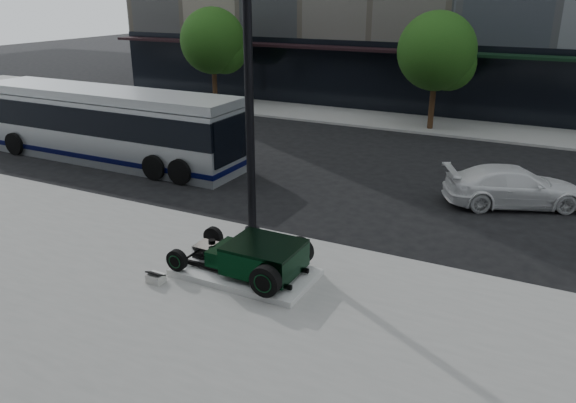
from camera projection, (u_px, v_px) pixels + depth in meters
The scene contains 9 objects.
ground at pixel (300, 211), 18.07m from camera, with size 120.00×120.00×0.00m, color black.
sidewalk_far at pixel (415, 123), 29.72m from camera, with size 70.00×4.00×0.12m, color gray.
street_trees at pixel (440, 54), 27.15m from camera, with size 29.80×3.80×5.70m.
display_plinth at pixel (245, 272), 13.75m from camera, with size 3.40×1.80×0.15m, color silver.
hot_rod at pixel (257, 257), 13.43m from camera, with size 3.22×2.00×0.81m.
info_plaque at pixel (156, 278), 13.39m from camera, with size 0.41×0.31×0.31m.
lamppost at pixel (249, 110), 14.83m from camera, with size 0.43×0.43×7.78m.
transit_bus at pixel (108, 125), 23.10m from camera, with size 12.12×2.88×2.92m.
white_sedan at pixel (514, 186), 18.37m from camera, with size 1.82×4.48×1.30m, color white.
Camera 1 is at (7.27, -15.14, 6.67)m, focal length 35.00 mm.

